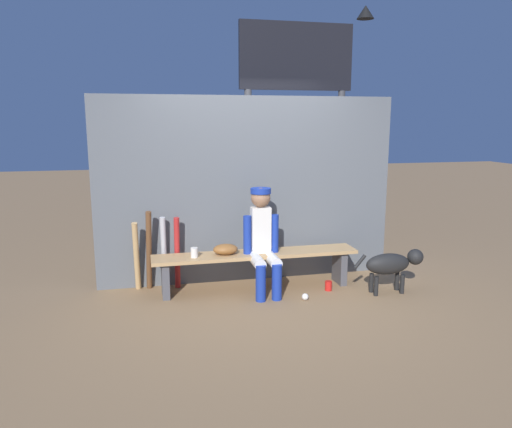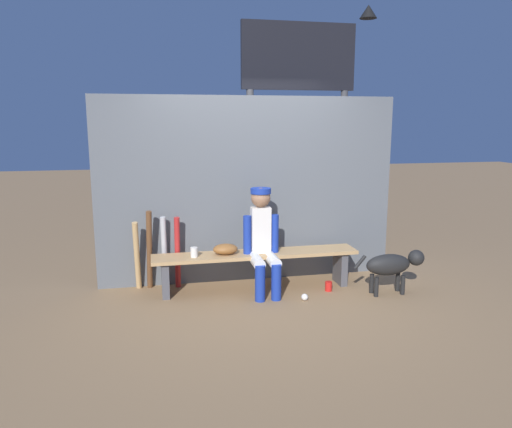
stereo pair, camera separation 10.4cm
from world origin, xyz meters
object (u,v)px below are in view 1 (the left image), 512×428
bat_aluminum_red (177,253)px  scoreboard (300,87)px  cup_on_ground (328,286)px  cup_on_bench (194,253)px  bat_wood_dark (149,251)px  player_seated (263,237)px  baseball (305,297)px  bat_wood_tan (137,256)px  bat_aluminum_silver (164,252)px  baseball_glove (226,249)px  dog (392,264)px  dugout_bench (256,261)px

bat_aluminum_red → scoreboard: bearing=32.8°
cup_on_ground → cup_on_bench: cup_on_bench is taller
bat_wood_dark → cup_on_ground: bearing=-13.6°
player_seated → bat_aluminum_red: (-0.93, 0.35, -0.22)m
baseball → cup_on_bench: bearing=159.8°
bat_wood_tan → cup_on_ground: bearing=-12.6°
bat_aluminum_red → bat_aluminum_silver: 0.16m
baseball_glove → baseball: 1.03m
baseball_glove → bat_aluminum_silver: bat_aluminum_silver is taller
bat_aluminum_silver → cup_on_ground: (1.83, -0.52, -0.37)m
player_seated → bat_aluminum_silver: bearing=159.7°
bat_aluminum_silver → cup_on_ground: 1.94m
bat_aluminum_red → cup_on_ground: (1.68, -0.47, -0.37)m
player_seated → scoreboard: scoreboard is taller
bat_aluminum_red → cup_on_ground: size_ratio=7.68×
player_seated → dog: size_ratio=1.41×
bat_aluminum_silver → bat_wood_dark: bearing=-166.7°
bat_wood_dark → baseball: bat_wood_dark is taller
dugout_bench → baseball: bearing=-46.3°
dugout_bench → bat_wood_dark: 1.23m
dugout_bench → dog: bearing=-17.1°
bat_wood_tan → cup_on_bench: bearing=-24.7°
cup_on_bench → bat_aluminum_red: bearing=121.1°
baseball_glove → scoreboard: 2.71m
bat_aluminum_silver → scoreboard: scoreboard is taller
bat_wood_tan → cup_on_bench: size_ratio=7.48×
cup_on_ground → player_seated: bearing=170.6°
scoreboard → dog: 2.83m
dugout_bench → baseball_glove: baseball_glove is taller
bat_wood_tan → dog: 2.90m
cup_on_ground → baseball: bearing=-147.2°
baseball → bat_wood_dark: bearing=156.3°
dog → cup_on_bench: bearing=169.3°
bat_wood_dark → bat_wood_tan: 0.15m
player_seated → cup_on_ground: bearing=-9.4°
dog → bat_wood_dark: bearing=165.2°
baseball_glove → dog: (1.83, -0.45, -0.16)m
bat_aluminum_silver → bat_aluminum_red: bearing=-19.7°
bat_aluminum_red → cup_on_bench: (0.17, -0.28, 0.07)m
baseball_glove → bat_wood_tan: (-0.98, 0.25, -0.09)m
scoreboard → bat_wood_dark: bearing=-151.5°
player_seated → bat_wood_dark: (-1.25, 0.36, -0.17)m
dugout_bench → dog: dog is taller
baseball_glove → bat_wood_dark: 0.88m
baseball_glove → bat_wood_tan: bat_wood_tan is taller
cup_on_ground → dog: (0.67, -0.22, 0.28)m
baseball_glove → scoreboard: bearing=47.3°
cup_on_ground → bat_aluminum_silver: bearing=164.0°
player_seated → cup_on_bench: size_ratio=10.77×
bat_aluminum_red → bat_wood_dark: size_ratio=0.90×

